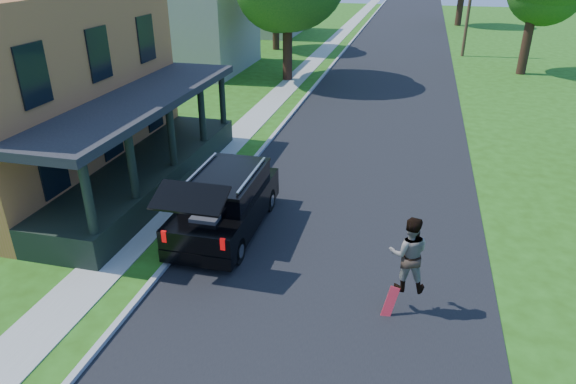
# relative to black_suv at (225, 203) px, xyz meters

# --- Properties ---
(ground) EXTENTS (140.00, 140.00, 0.00)m
(ground) POSITION_rel_black_suv_xyz_m (3.20, -3.79, -0.88)
(ground) COLOR #285310
(ground) RESTS_ON ground
(street) EXTENTS (8.00, 120.00, 0.02)m
(street) POSITION_rel_black_suv_xyz_m (3.20, 16.21, -0.88)
(street) COLOR black
(street) RESTS_ON ground
(curb) EXTENTS (0.15, 120.00, 0.12)m
(curb) POSITION_rel_black_suv_xyz_m (-0.85, 16.21, -0.88)
(curb) COLOR #A4A49F
(curb) RESTS_ON ground
(sidewalk) EXTENTS (1.30, 120.00, 0.03)m
(sidewalk) POSITION_rel_black_suv_xyz_m (-2.40, 16.21, -0.88)
(sidewalk) COLOR gray
(sidewalk) RESTS_ON ground
(front_walk) EXTENTS (6.50, 1.20, 0.03)m
(front_walk) POSITION_rel_black_suv_xyz_m (-6.30, 2.21, -0.88)
(front_walk) COLOR gray
(front_walk) RESTS_ON ground
(neighbor_house_mid) EXTENTS (12.78, 12.78, 8.30)m
(neighbor_house_mid) POSITION_rel_black_suv_xyz_m (-10.30, 20.21, 3.31)
(neighbor_house_mid) COLOR #9E988C
(neighbor_house_mid) RESTS_ON ground
(black_suv) EXTENTS (1.94, 4.97, 2.31)m
(black_suv) POSITION_rel_black_suv_xyz_m (0.00, 0.00, 0.00)
(black_suv) COLOR black
(black_suv) RESTS_ON ground
(skateboarder) EXTENTS (0.91, 0.74, 1.76)m
(skateboarder) POSITION_rel_black_suv_xyz_m (5.09, -2.29, 0.53)
(skateboarder) COLOR black
(skateboarder) RESTS_ON ground
(skateboard) EXTENTS (0.39, 0.29, 0.81)m
(skateboard) POSITION_rel_black_suv_xyz_m (4.80, -2.65, -0.62)
(skateboard) COLOR red
(skateboard) RESTS_ON ground
(utility_pole_far) EXTENTS (1.42, 0.24, 7.25)m
(utility_pole_far) POSITION_rel_black_suv_xyz_m (7.99, 28.92, 2.87)
(utility_pole_far) COLOR #4A3322
(utility_pole_far) RESTS_ON ground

